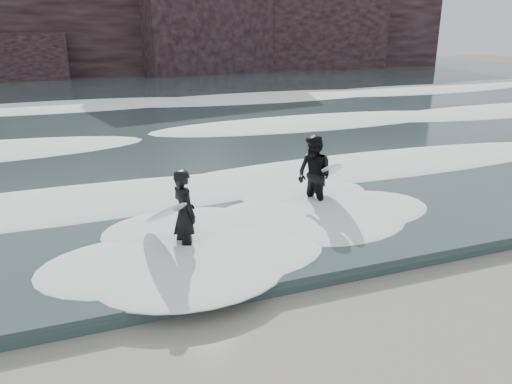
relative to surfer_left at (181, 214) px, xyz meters
The scene contains 7 objects.
sea 23.80m from the surfer_left, 86.00° to the left, with size 90.00×52.00×0.30m, color #2A3B3F.
headland 40.96m from the surfer_left, 87.67° to the left, with size 70.00×9.00×10.00m, color black.
foam_near 4.12m from the surfer_left, 65.99° to the left, with size 60.00×3.20×0.20m, color white.
foam_mid 10.87m from the surfer_left, 81.20° to the left, with size 60.00×4.00×0.24m, color white.
foam_far 19.80m from the surfer_left, 85.19° to the left, with size 60.00×4.80×0.30m, color white.
surfer_left is the anchor object (origin of this frame).
surfer_right 3.95m from the surfer_left, 18.86° to the left, with size 1.40×1.77×2.03m.
Camera 1 is at (-3.63, -4.22, 4.66)m, focal length 35.00 mm.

